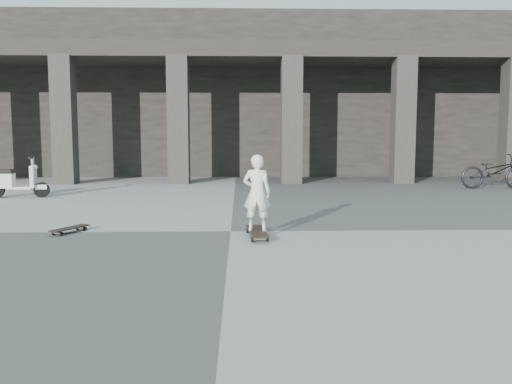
{
  "coord_description": "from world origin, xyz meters",
  "views": [
    {
      "loc": [
        0.17,
        -8.76,
        1.61
      ],
      "look_at": [
        0.42,
        -0.01,
        0.65
      ],
      "focal_mm": 38.0,
      "sensor_mm": 36.0,
      "label": 1
    }
  ],
  "objects_px": {
    "skateboard_spare": "(70,229)",
    "scooter": "(8,182)",
    "child": "(257,193)",
    "bicycle": "(494,171)",
    "longboard": "(257,232)"
  },
  "relations": [
    {
      "from": "skateboard_spare",
      "to": "child",
      "type": "distance_m",
      "value": 3.11
    },
    {
      "from": "skateboard_spare",
      "to": "scooter",
      "type": "bearing_deg",
      "value": 59.01
    },
    {
      "from": "child",
      "to": "scooter",
      "type": "distance_m",
      "value": 8.01
    },
    {
      "from": "longboard",
      "to": "bicycle",
      "type": "xyz_separation_m",
      "value": [
        7.07,
        7.1,
        0.42
      ]
    },
    {
      "from": "longboard",
      "to": "scooter",
      "type": "bearing_deg",
      "value": 43.95
    },
    {
      "from": "child",
      "to": "skateboard_spare",
      "type": "bearing_deg",
      "value": 0.92
    },
    {
      "from": "scooter",
      "to": "bicycle",
      "type": "distance_m",
      "value": 13.21
    },
    {
      "from": "longboard",
      "to": "child",
      "type": "relative_size",
      "value": 0.92
    },
    {
      "from": "skateboard_spare",
      "to": "bicycle",
      "type": "height_order",
      "value": "bicycle"
    },
    {
      "from": "skateboard_spare",
      "to": "child",
      "type": "bearing_deg",
      "value": -71.46
    },
    {
      "from": "skateboard_spare",
      "to": "scooter",
      "type": "height_order",
      "value": "scooter"
    },
    {
      "from": "longboard",
      "to": "skateboard_spare",
      "type": "distance_m",
      "value": 3.05
    },
    {
      "from": "child",
      "to": "bicycle",
      "type": "distance_m",
      "value": 10.02
    },
    {
      "from": "longboard",
      "to": "bicycle",
      "type": "relative_size",
      "value": 0.57
    },
    {
      "from": "skateboard_spare",
      "to": "child",
      "type": "height_order",
      "value": "child"
    }
  ]
}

